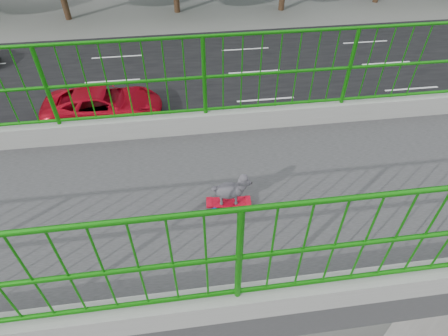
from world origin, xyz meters
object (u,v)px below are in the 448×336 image
Objects in this scene: skateboard at (229,203)px; car_0 at (163,201)px; car_6 at (214,140)px; car_1 at (432,120)px; poodle at (231,189)px; car_2 at (103,105)px.

skateboard is 0.14× the size of car_0.
car_6 reaches higher than car_0.
car_1 is (-9.32, 10.53, -6.29)m from skateboard.
car_1 is at bearing 105.05° from car_0.
poodle is at bearing -4.77° from car_6.
skateboard reaches higher than car_0.
poodle is at bearing -48.41° from car_1.
car_0 is 3.87m from car_6.
car_0 is (-6.12, -1.37, -6.39)m from skateboard.
poodle is (0.00, 0.02, 0.22)m from skateboard.
car_2 reaches higher than car_6.
car_1 is (-3.20, 11.90, 0.10)m from car_0.
car_1 reaches higher than car_2.
car_6 is at bearing -90.00° from car_1.
skateboard reaches higher than car_1.
car_2 is 5.84m from car_6.
car_1 reaches higher than car_6.
car_1 is 0.95× the size of car_6.
car_1 is at bearing -102.36° from car_2.
skateboard is at bearing -4.92° from car_6.
car_6 is at bearing 145.80° from car_0.
poodle reaches higher than car_2.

